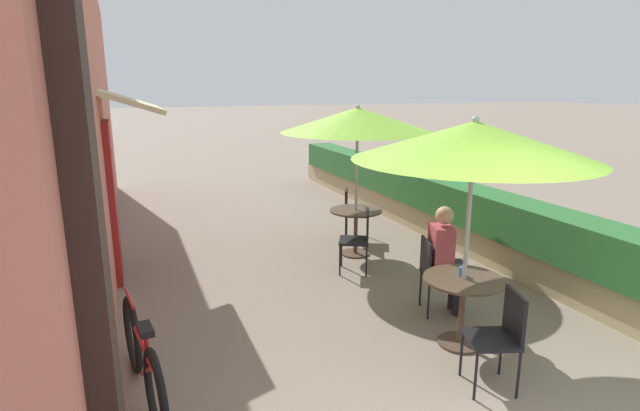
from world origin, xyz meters
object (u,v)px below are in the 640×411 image
Objects in this scene: patio_table_mid at (356,222)px; cafe_chair_mid_left at (353,210)px; cafe_chair_near_right at (435,270)px; coffee_cup_mid at (367,208)px; seated_patron_near_right at (445,255)px; patio_umbrella_mid at (358,120)px; patio_umbrella_near at (474,141)px; bicycle_leaning at (143,360)px; coffee_cup_near at (462,271)px; cafe_chair_near_left at (500,332)px; patio_table_near at (463,296)px; cafe_chair_mid_right at (359,236)px.

cafe_chair_mid_left reaches higher than patio_table_mid.
cafe_chair_near_right reaches higher than coffee_cup_mid.
patio_umbrella_mid reaches higher than seated_patron_near_right.
cafe_chair_mid_left is at bearing 82.45° from patio_umbrella_near.
patio_umbrella_near is 3.44m from bicycle_leaning.
patio_table_mid is at bearing -162.55° from cafe_chair_near_right.
coffee_cup_near is (0.02, 0.06, -1.30)m from patio_umbrella_near.
cafe_chair_near_right is 0.71m from coffee_cup_near.
cafe_chair_near_left is 1.00× the size of cafe_chair_mid_left.
seated_patron_near_right is at bearing 68.74° from patio_umbrella_near.
patio_umbrella_mid is 2.62× the size of cafe_chair_mid_left.
patio_umbrella_mid reaches higher than cafe_chair_near_right.
cafe_chair_near_left is 4.33m from cafe_chair_mid_left.
coffee_cup_near is at bearing 70.56° from patio_table_near.
seated_patron_near_right reaches higher than cafe_chair_near_right.
cafe_chair_near_left reaches higher than coffee_cup_mid.
patio_table_near is 0.76m from seated_patron_near_right.
coffee_cup_near is 0.04× the size of patio_umbrella_mid.
seated_patron_near_right is 3.32m from bicycle_leaning.
coffee_cup_near is 2.70m from coffee_cup_mid.
coffee_cup_mid reaches higher than patio_table_near.
cafe_chair_mid_left is at bearing 82.67° from coffee_cup_near.
cafe_chair_near_right is 0.70× the size of seated_patron_near_right.
bicycle_leaning is (-3.31, -2.56, -0.39)m from coffee_cup_mid.
cafe_chair_mid_right is 0.72m from coffee_cup_mid.
seated_patron_near_right is (0.27, 0.69, -1.36)m from patio_umbrella_near.
patio_umbrella_near is 1.82× the size of seated_patron_near_right.
cafe_chair_near_left is 1.10× the size of patio_table_mid.
cafe_chair_near_left is 3.93m from patio_umbrella_mid.
patio_table_mid is (0.36, 3.60, 0.00)m from cafe_chair_near_left.
patio_umbrella_mid reaches higher than cafe_chair_mid_left.
patio_umbrella_mid is (0.18, 2.81, 1.30)m from coffee_cup_near.
patio_table_mid is 0.35× the size of patio_umbrella_mid.
patio_umbrella_near reaches higher than seated_patron_near_right.
cafe_chair_near_left is 9.67× the size of coffee_cup_near.
cafe_chair_near_left is 1.48m from seated_patron_near_right.
patio_table_near is 0.91× the size of cafe_chair_mid_right.
bicycle_leaning is at bearing -62.74° from seated_patron_near_right.
cafe_chair_mid_right reaches higher than coffee_cup_mid.
seated_patron_near_right is 0.67m from coffee_cup_near.
cafe_chair_near_right and cafe_chair_mid_left have the same top height.
cafe_chair_near_right is 1.10× the size of patio_table_mid.
cafe_chair_mid_right is 9.67× the size of coffee_cup_mid.
coffee_cup_mid is (0.15, 2.02, 0.24)m from cafe_chair_near_right.
patio_table_mid is 0.29m from coffee_cup_mid.
patio_table_mid is at bearing 86.00° from patio_umbrella_near.
patio_umbrella_mid is at bearing 86.36° from coffee_cup_near.
coffee_cup_mid is at bearing 16.66° from cafe_chair_mid_left.
cafe_chair_near_right is at bearing 78.09° from coffee_cup_near.
seated_patron_near_right reaches higher than cafe_chair_mid_left.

